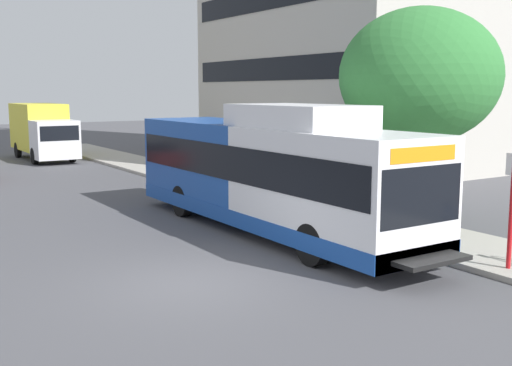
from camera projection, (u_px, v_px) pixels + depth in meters
The scene contains 6 objects.
ground_plane at pixel (79, 218), 19.70m from camera, with size 120.00×120.00×0.00m, color #4C4C51.
sidewalk_curb at pixel (294, 204), 21.77m from camera, with size 3.00×56.00×0.14m, color #A8A399.
transit_bus at pixel (268, 173), 17.62m from camera, with size 2.58×12.25×3.65m.
bus_stop_sign_pole at pixel (512, 201), 13.41m from camera, with size 0.10×0.36×2.60m.
street_tree_near_stop at pixel (419, 76), 17.72m from camera, with size 4.59×4.59×6.23m.
box_truck_background at pixel (42, 130), 36.17m from camera, with size 2.32×7.01×3.25m.
Camera 1 is at (-5.74, -11.28, 4.01)m, focal length 43.48 mm.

